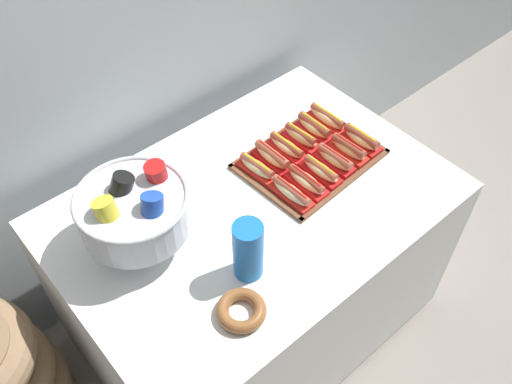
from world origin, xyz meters
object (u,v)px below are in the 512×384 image
hot_dog_0 (291,193)px  punch_bowl (134,210)px  hot_dog_3 (335,159)px  hot_dog_5 (361,139)px  hot_dog_4 (348,149)px  cup_stack (248,250)px  hot_dog_1 (306,182)px  serving_tray (310,159)px  hot_dog_9 (301,137)px  hot_dog_8 (287,147)px  hot_dog_2 (321,171)px  hot_dog_7 (272,157)px  donut (241,310)px  hot_dog_6 (257,168)px  buffet_table (254,266)px  hot_dog_11 (327,119)px  hot_dog_10 (314,127)px

hot_dog_0 → punch_bowl: (-0.48, 0.18, 0.12)m
hot_dog_3 → hot_dog_5: (0.15, 0.01, 0.00)m
hot_dog_0 → hot_dog_4: size_ratio=1.07×
hot_dog_5 → cup_stack: size_ratio=0.76×
hot_dog_1 → hot_dog_3: 0.15m
serving_tray → hot_dog_9: bearing=69.1°
hot_dog_8 → cup_stack: size_ratio=0.77×
hot_dog_0 → hot_dog_9: bearing=39.8°
hot_dog_3 → hot_dog_2: bearing=-176.5°
hot_dog_7 → hot_dog_9: (0.15, 0.01, -0.00)m
hot_dog_7 → donut: bearing=-140.0°
hot_dog_0 → hot_dog_2: (0.15, 0.01, 0.00)m
hot_dog_6 → hot_dog_7: bearing=3.5°
hot_dog_3 → cup_stack: (-0.52, -0.14, 0.07)m
hot_dog_0 → hot_dog_9: hot_dog_9 is taller
serving_tray → hot_dog_6: hot_dog_6 is taller
buffet_table → hot_dog_0: bearing=-34.3°
hot_dog_9 → hot_dog_0: bearing=-140.2°
hot_dog_9 → cup_stack: 0.60m
buffet_table → hot_dog_11: size_ratio=7.60×
hot_dog_8 → hot_dog_9: bearing=3.5°
hot_dog_9 → hot_dog_4: bearing=-62.0°
hot_dog_2 → hot_dog_10: bearing=51.3°
hot_dog_5 → buffet_table: bearing=174.1°
hot_dog_1 → donut: 0.54m
hot_dog_3 → cup_stack: bearing=-164.9°
buffet_table → hot_dog_1: bearing=-20.6°
buffet_table → donut: bearing=-135.2°
donut → buffet_table: bearing=44.8°
hot_dog_11 → hot_dog_7: bearing=-176.5°
hot_dog_3 → hot_dog_8: size_ratio=0.96×
hot_dog_3 → hot_dog_6: (-0.23, 0.15, -0.00)m
hot_dog_7 → hot_dog_8: size_ratio=1.00×
hot_dog_0 → hot_dog_7: 0.18m
buffet_table → hot_dog_5: size_ratio=8.24×
hot_dog_9 → punch_bowl: 0.71m
hot_dog_10 → hot_dog_1: bearing=-140.2°
hot_dog_5 → punch_bowl: punch_bowl is taller
hot_dog_4 → hot_dog_7: (-0.23, 0.15, -0.00)m
hot_dog_4 → hot_dog_3: bearing=-176.5°
cup_stack → hot_dog_9: bearing=30.8°
hot_dog_4 → donut: (-0.71, -0.25, -0.02)m
hot_dog_4 → cup_stack: 0.62m
hot_dog_3 → hot_dog_10: (0.06, 0.17, 0.00)m
hot_dog_0 → punch_bowl: bearing=159.7°
hot_dog_0 → hot_dog_2: size_ratio=1.05×
hot_dog_8 → hot_dog_11: bearing=3.5°
serving_tray → cup_stack: bearing=-155.3°
cup_stack → donut: size_ratio=1.44×
serving_tray → hot_dog_11: 0.21m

